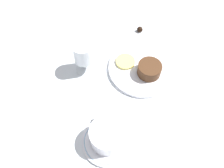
{
  "coord_description": "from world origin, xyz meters",
  "views": [
    {
      "loc": [
        -0.43,
        0.19,
        0.64
      ],
      "look_at": [
        -0.06,
        0.11,
        0.04
      ],
      "focal_mm": 35.0,
      "sensor_mm": 36.0,
      "label": 1
    }
  ],
  "objects_px": {
    "dinner_plate": "(142,68)",
    "dessert_cake": "(149,69)",
    "wine_glass": "(83,54)",
    "fork": "(129,35)",
    "coffee_cup": "(107,135)"
  },
  "relations": [
    {
      "from": "dinner_plate",
      "to": "dessert_cake",
      "type": "distance_m",
      "value": 0.04
    },
    {
      "from": "coffee_cup",
      "to": "fork",
      "type": "relative_size",
      "value": 0.65
    },
    {
      "from": "fork",
      "to": "dessert_cake",
      "type": "height_order",
      "value": "dessert_cake"
    },
    {
      "from": "fork",
      "to": "dessert_cake",
      "type": "relative_size",
      "value": 2.38
    },
    {
      "from": "coffee_cup",
      "to": "fork",
      "type": "bearing_deg",
      "value": -23.75
    },
    {
      "from": "wine_glass",
      "to": "dinner_plate",
      "type": "bearing_deg",
      "value": -103.54
    },
    {
      "from": "dinner_plate",
      "to": "coffee_cup",
      "type": "xyz_separation_m",
      "value": [
        -0.23,
        0.18,
        0.04
      ]
    },
    {
      "from": "dinner_plate",
      "to": "dessert_cake",
      "type": "xyz_separation_m",
      "value": [
        -0.03,
        -0.01,
        0.03
      ]
    },
    {
      "from": "fork",
      "to": "coffee_cup",
      "type": "bearing_deg",
      "value": 156.25
    },
    {
      "from": "dinner_plate",
      "to": "fork",
      "type": "xyz_separation_m",
      "value": [
        0.17,
        0.0,
        -0.01
      ]
    },
    {
      "from": "fork",
      "to": "wine_glass",
      "type": "bearing_deg",
      "value": 122.86
    },
    {
      "from": "wine_glass",
      "to": "fork",
      "type": "distance_m",
      "value": 0.25
    },
    {
      "from": "wine_glass",
      "to": "dessert_cake",
      "type": "distance_m",
      "value": 0.23
    },
    {
      "from": "coffee_cup",
      "to": "wine_glass",
      "type": "bearing_deg",
      "value": 3.97
    },
    {
      "from": "fork",
      "to": "dessert_cake",
      "type": "distance_m",
      "value": 0.21
    }
  ]
}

